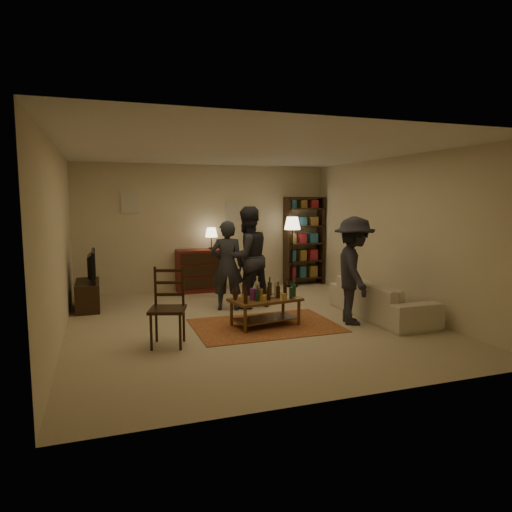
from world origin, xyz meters
name	(u,v)px	position (x,y,z in m)	size (l,w,h in m)	color
floor	(249,322)	(0.00, 0.00, 0.00)	(6.00, 6.00, 0.00)	#C6B793
room_shell	(176,206)	(-0.65, 2.98, 1.81)	(6.00, 6.00, 6.00)	beige
rug	(265,325)	(0.18, -0.28, 0.01)	(2.20, 1.50, 0.01)	maroon
coffee_table	(265,301)	(0.18, -0.28, 0.39)	(1.15, 0.75, 0.77)	brown
dining_chair	(168,303)	(-1.37, -0.71, 0.57)	(0.58, 0.58, 1.07)	black
tv_stand	(88,288)	(-2.44, 1.80, 0.38)	(0.40, 1.00, 1.06)	black
dresser	(201,269)	(-0.19, 2.71, 0.48)	(1.00, 0.50, 1.36)	maroon
bookshelf	(304,240)	(2.25, 2.78, 1.03)	(0.90, 0.34, 2.02)	black
floor_lamp	(292,228)	(1.87, 2.57, 1.33)	(0.36, 0.36, 1.57)	black
sofa	(381,299)	(2.20, -0.40, 0.30)	(2.08, 0.81, 0.61)	beige
person_left	(227,266)	(-0.09, 0.94, 0.80)	(0.58, 0.38, 1.59)	#282A31
person_right	(247,257)	(0.30, 1.01, 0.92)	(0.89, 0.69, 1.83)	#26272E
person_by_sofa	(354,271)	(1.55, -0.58, 0.85)	(1.09, 0.63, 1.69)	#232229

